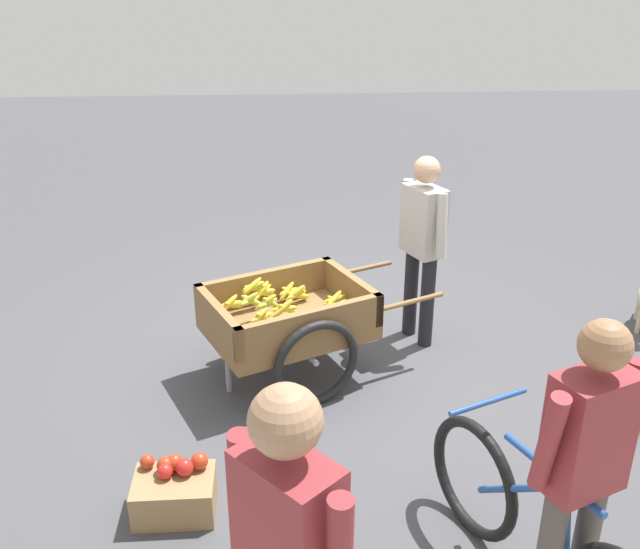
% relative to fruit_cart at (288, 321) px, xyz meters
% --- Properties ---
extents(ground_plane, '(24.00, 24.00, 0.00)m').
position_rel_fruit_cart_xyz_m(ground_plane, '(-0.40, -0.18, -0.44)').
color(ground_plane, '#47474C').
extents(fruit_cart, '(1.82, 1.37, 0.71)m').
position_rel_fruit_cart_xyz_m(fruit_cart, '(0.00, 0.00, 0.00)').
color(fruit_cart, olive).
rests_on(fruit_cart, ground).
extents(vendor_person, '(0.32, 0.52, 1.50)m').
position_rel_fruit_cart_xyz_m(vendor_person, '(-1.04, -0.47, 0.45)').
color(vendor_person, black).
rests_on(vendor_person, ground).
extents(bicycle, '(0.74, 1.55, 0.85)m').
position_rel_fruit_cart_xyz_m(bicycle, '(-1.11, 2.08, -0.09)').
color(bicycle, black).
rests_on(bicycle, ground).
extents(cyclist_person, '(0.49, 0.33, 1.55)m').
position_rel_fruit_cart_xyz_m(cyclist_person, '(-1.17, 2.22, 0.49)').
color(cyclist_person, '#4C4742').
rests_on(cyclist_person, ground).
extents(plastic_bucket, '(0.24, 0.24, 0.23)m').
position_rel_fruit_cart_xyz_m(plastic_bucket, '(-2.16, 0.80, -0.32)').
color(plastic_bucket, orange).
rests_on(plastic_bucket, ground).
extents(apple_crate, '(0.44, 0.32, 0.32)m').
position_rel_fruit_cart_xyz_m(apple_crate, '(0.66, 1.38, -0.31)').
color(apple_crate, '#99754C').
rests_on(apple_crate, ground).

